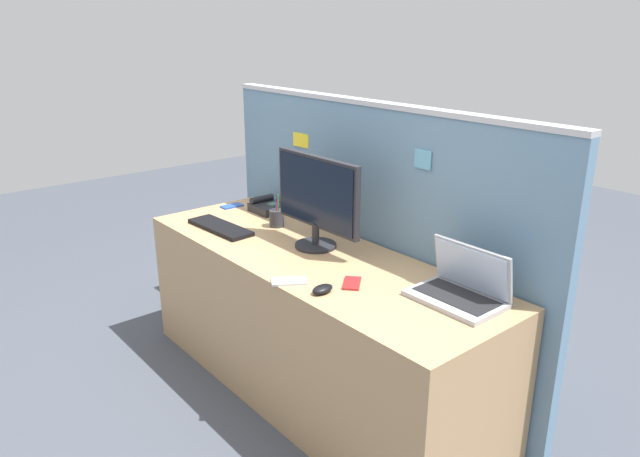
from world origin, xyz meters
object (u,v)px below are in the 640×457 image
at_px(desk_phone, 268,207).
at_px(keyboard_main, 220,227).
at_px(pen_cup, 277,218).
at_px(cell_phone_silver_slab, 289,281).
at_px(laptop, 462,287).
at_px(desktop_monitor, 317,197).
at_px(cell_phone_red_case, 352,283).
at_px(computer_mouse_right_hand, 323,289).
at_px(cell_phone_blue_case, 232,206).

bearing_deg(desk_phone, keyboard_main, -75.00).
bearing_deg(pen_cup, desk_phone, 155.13).
bearing_deg(cell_phone_silver_slab, laptop, 70.72).
bearing_deg(laptop, desk_phone, 176.86).
distance_m(desktop_monitor, desk_phone, 0.68).
distance_m(desktop_monitor, keyboard_main, 0.62).
xyz_separation_m(keyboard_main, cell_phone_silver_slab, (0.78, -0.13, -0.01)).
relative_size(laptop, cell_phone_red_case, 2.76).
bearing_deg(computer_mouse_right_hand, cell_phone_silver_slab, -171.02).
bearing_deg(desktop_monitor, computer_mouse_right_hand, -37.00).
xyz_separation_m(keyboard_main, pen_cup, (0.15, 0.26, 0.04)).
bearing_deg(desktop_monitor, cell_phone_silver_slab, -54.94).
bearing_deg(computer_mouse_right_hand, pen_cup, 151.42).
xyz_separation_m(pen_cup, cell_phone_red_case, (0.81, -0.20, -0.04)).
xyz_separation_m(laptop, pen_cup, (-1.19, -0.04, -0.01)).
bearing_deg(cell_phone_silver_slab, keyboard_main, -155.75).
bearing_deg(cell_phone_silver_slab, desktop_monitor, 158.72).
height_order(cell_phone_blue_case, cell_phone_red_case, same).
relative_size(keyboard_main, cell_phone_silver_slab, 2.86).
bearing_deg(desk_phone, desktop_monitor, -13.00).
height_order(laptop, keyboard_main, laptop).
relative_size(desk_phone, cell_phone_red_case, 1.45).
height_order(computer_mouse_right_hand, pen_cup, pen_cup).
distance_m(keyboard_main, cell_phone_red_case, 0.96).
bearing_deg(laptop, pen_cup, -178.19).
distance_m(pen_cup, cell_phone_red_case, 0.84).
relative_size(computer_mouse_right_hand, cell_phone_blue_case, 0.78).
bearing_deg(desktop_monitor, cell_phone_red_case, -21.30).
height_order(keyboard_main, cell_phone_silver_slab, keyboard_main).
distance_m(desk_phone, computer_mouse_right_hand, 1.14).
relative_size(desktop_monitor, desk_phone, 3.01).
bearing_deg(computer_mouse_right_hand, keyboard_main, 169.67).
xyz_separation_m(cell_phone_blue_case, cell_phone_red_case, (1.28, -0.20, 0.00)).
xyz_separation_m(laptop, cell_phone_blue_case, (-1.66, -0.03, -0.05)).
bearing_deg(keyboard_main, cell_phone_red_case, 0.21).
height_order(desk_phone, cell_phone_blue_case, desk_phone).
relative_size(computer_mouse_right_hand, pen_cup, 0.55).
bearing_deg(cell_phone_blue_case, desk_phone, 26.85).
xyz_separation_m(desk_phone, keyboard_main, (0.10, -0.38, -0.02)).
relative_size(desk_phone, cell_phone_blue_case, 1.46).
bearing_deg(computer_mouse_right_hand, cell_phone_blue_case, 159.28).
distance_m(desktop_monitor, cell_phone_silver_slab, 0.50).
bearing_deg(cell_phone_silver_slab, computer_mouse_right_hand, 47.75).
bearing_deg(desk_phone, cell_phone_silver_slab, -29.88).
xyz_separation_m(laptop, desk_phone, (-1.44, 0.08, -0.03)).
height_order(laptop, computer_mouse_right_hand, laptop).
relative_size(laptop, cell_phone_silver_slab, 2.43).
relative_size(computer_mouse_right_hand, cell_phone_silver_slab, 0.68).
xyz_separation_m(desktop_monitor, pen_cup, (-0.37, 0.03, -0.20)).
distance_m(desk_phone, cell_phone_red_case, 1.11).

